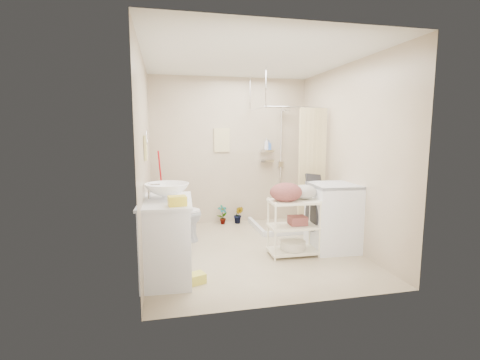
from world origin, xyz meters
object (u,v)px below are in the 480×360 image
object	(u,v)px
vanity	(167,238)
washing_machine	(334,217)
toilet	(174,214)
laundry_rack	(294,222)

from	to	relation	value
vanity	washing_machine	bearing A→B (deg)	14.18
toilet	laundry_rack	distance (m)	1.80
vanity	laundry_rack	size ratio (longest dim) A/B	1.13
toilet	laundry_rack	xyz separation A→B (m)	(1.54, -0.94, 0.04)
toilet	laundry_rack	bearing A→B (deg)	-120.20
toilet	vanity	bearing A→B (deg)	175.83
laundry_rack	vanity	bearing A→B (deg)	-167.30
vanity	laundry_rack	distance (m)	1.69
vanity	toilet	bearing A→B (deg)	87.79
vanity	toilet	xyz separation A→B (m)	(0.12, 1.28, -0.03)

